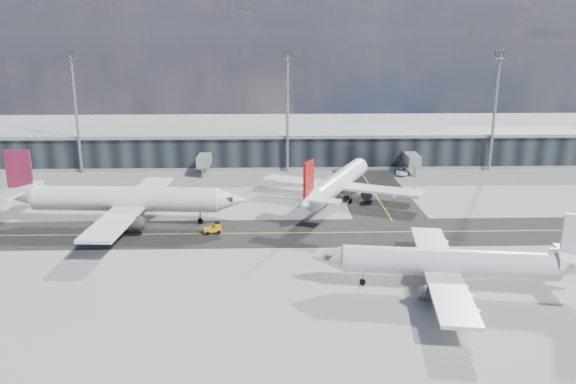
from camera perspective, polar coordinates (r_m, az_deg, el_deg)
name	(u,v)px	position (r m, az deg, el deg)	size (l,w,h in m)	color
ground	(295,241)	(91.99, 0.74, -5.03)	(300.00, 300.00, 0.00)	gray
taxiway_lanes	(314,220)	(102.30, 2.69, -2.86)	(180.00, 63.00, 0.03)	black
terminal_concourse	(287,150)	(143.76, -0.11, 4.33)	(152.00, 19.80, 8.80)	black
floodlight_masts	(287,108)	(135.03, -0.06, 8.53)	(102.50, 0.70, 28.90)	gray
airliner_af	(122,199)	(103.97, -16.50, -0.70)	(44.30, 37.78, 13.12)	white
airliner_redtail	(337,183)	(112.79, 5.04, 0.91)	(32.13, 37.26, 11.61)	white
airliner_near	(453,263)	(77.34, 16.38, -6.97)	(37.07, 31.71, 10.98)	silver
baggage_tug	(214,228)	(96.08, -7.53, -3.67)	(3.15, 2.14, 1.81)	#FFA50D
service_van	(401,172)	(137.25, 11.41, 2.04)	(2.62, 5.68, 1.58)	white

